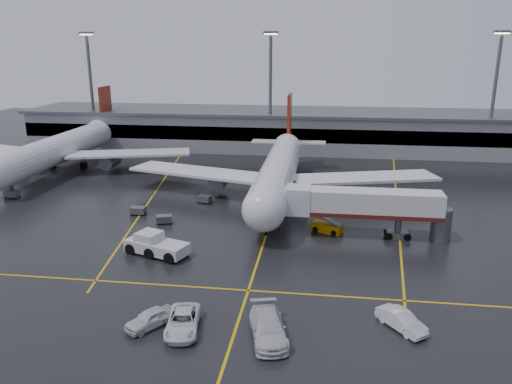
# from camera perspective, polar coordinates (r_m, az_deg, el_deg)

# --- Properties ---
(ground) EXTENTS (220.00, 220.00, 0.00)m
(ground) POSITION_cam_1_polar(r_m,az_deg,el_deg) (69.27, 1.87, -2.78)
(ground) COLOR black
(ground) RESTS_ON ground
(apron_line_centre) EXTENTS (0.25, 90.00, 0.02)m
(apron_line_centre) POSITION_cam_1_polar(r_m,az_deg,el_deg) (69.27, 1.87, -2.77)
(apron_line_centre) COLOR gold
(apron_line_centre) RESTS_ON ground
(apron_line_stop) EXTENTS (60.00, 0.25, 0.02)m
(apron_line_stop) POSITION_cam_1_polar(r_m,az_deg,el_deg) (49.17, -0.89, -11.13)
(apron_line_stop) COLOR gold
(apron_line_stop) RESTS_ON ground
(apron_line_left) EXTENTS (9.99, 69.35, 0.02)m
(apron_line_left) POSITION_cam_1_polar(r_m,az_deg,el_deg) (82.87, -11.27, 0.15)
(apron_line_left) COLOR gold
(apron_line_left) RESTS_ON ground
(apron_line_right) EXTENTS (7.57, 69.64, 0.02)m
(apron_line_right) POSITION_cam_1_polar(r_m,az_deg,el_deg) (79.27, 15.70, -0.90)
(apron_line_right) COLOR gold
(apron_line_right) RESTS_ON ground
(terminal) EXTENTS (122.00, 19.00, 8.60)m
(terminal) POSITION_cam_1_polar(r_m,az_deg,el_deg) (114.71, 4.43, 7.10)
(terminal) COLOR gray
(terminal) RESTS_ON ground
(light_mast_left) EXTENTS (3.00, 1.20, 25.45)m
(light_mast_left) POSITION_cam_1_polar(r_m,az_deg,el_deg) (119.21, -18.26, 11.61)
(light_mast_left) COLOR #595B60
(light_mast_left) RESTS_ON ground
(light_mast_mid) EXTENTS (3.00, 1.20, 25.45)m
(light_mast_mid) POSITION_cam_1_polar(r_m,az_deg,el_deg) (108.05, 1.64, 11.99)
(light_mast_mid) COLOR #595B60
(light_mast_mid) RESTS_ON ground
(light_mast_right) EXTENTS (3.00, 1.20, 25.45)m
(light_mast_right) POSITION_cam_1_polar(r_m,az_deg,el_deg) (112.46, 25.51, 10.62)
(light_mast_right) COLOR #595B60
(light_mast_right) RESTS_ON ground
(main_airliner) EXTENTS (48.80, 45.60, 14.10)m
(main_airliner) POSITION_cam_1_polar(r_m,az_deg,el_deg) (77.34, 2.65, 2.51)
(main_airliner) COLOR silver
(main_airliner) RESTS_ON ground
(second_airliner) EXTENTS (48.80, 45.60, 14.10)m
(second_airliner) POSITION_cam_1_polar(r_m,az_deg,el_deg) (101.23, -21.14, 4.74)
(second_airliner) COLOR silver
(second_airliner) RESTS_ON ground
(jet_bridge) EXTENTS (19.90, 3.40, 6.05)m
(jet_bridge) POSITION_cam_1_polar(r_m,az_deg,el_deg) (62.23, 12.25, -1.58)
(jet_bridge) COLOR silver
(jet_bridge) RESTS_ON ground
(pushback_tractor) EXTENTS (7.82, 5.17, 2.59)m
(pushback_tractor) POSITION_cam_1_polar(r_m,az_deg,el_deg) (57.84, -11.36, -5.98)
(pushback_tractor) COLOR silver
(pushback_tractor) RESTS_ON ground
(belt_loader) EXTENTS (4.06, 2.96, 2.37)m
(belt_loader) POSITION_cam_1_polar(r_m,az_deg,el_deg) (64.04, 8.08, -4.01)
(belt_loader) COLOR #C67F00
(belt_loader) RESTS_ON ground
(service_van_a) EXTENTS (3.43, 5.97, 1.57)m
(service_van_a) POSITION_cam_1_polar(r_m,az_deg,el_deg) (43.15, -8.31, -14.37)
(service_van_a) COLOR white
(service_van_a) RESTS_ON ground
(service_van_b) EXTENTS (4.20, 7.02, 1.90)m
(service_van_b) POSITION_cam_1_polar(r_m,az_deg,el_deg) (41.69, 1.38, -15.10)
(service_van_b) COLOR silver
(service_van_b) RESTS_ON ground
(service_van_c) EXTENTS (4.16, 4.67, 1.54)m
(service_van_c) POSITION_cam_1_polar(r_m,az_deg,el_deg) (44.59, 16.20, -13.83)
(service_van_c) COLOR silver
(service_van_c) RESTS_ON ground
(service_van_d) EXTENTS (4.07, 4.60, 1.51)m
(service_van_d) POSITION_cam_1_polar(r_m,az_deg,el_deg) (44.11, -11.96, -13.89)
(service_van_d) COLOR silver
(service_van_d) RESTS_ON ground
(baggage_cart_a) EXTENTS (2.29, 1.82, 1.12)m
(baggage_cart_a) POSITION_cam_1_polar(r_m,az_deg,el_deg) (67.42, -10.39, -3.03)
(baggage_cart_a) COLOR #595B60
(baggage_cart_a) RESTS_ON ground
(baggage_cart_b) EXTENTS (2.01, 1.31, 1.12)m
(baggage_cart_b) POSITION_cam_1_polar(r_m,az_deg,el_deg) (71.62, -13.25, -2.04)
(baggage_cart_b) COLOR #595B60
(baggage_cart_b) RESTS_ON ground
(baggage_cart_c) EXTENTS (2.28, 1.81, 1.12)m
(baggage_cart_c) POSITION_cam_1_polar(r_m,az_deg,el_deg) (75.30, -5.88, -0.77)
(baggage_cart_c) COLOR #595B60
(baggage_cart_c) RESTS_ON ground
(baggage_cart_d) EXTENTS (2.35, 1.99, 1.12)m
(baggage_cart_d) POSITION_cam_1_polar(r_m,az_deg,el_deg) (95.50, -26.91, 1.20)
(baggage_cart_d) COLOR #595B60
(baggage_cart_d) RESTS_ON ground
(baggage_cart_e) EXTENTS (2.01, 1.32, 1.12)m
(baggage_cart_e) POSITION_cam_1_polar(r_m,az_deg,el_deg) (86.13, -26.01, -0.19)
(baggage_cart_e) COLOR #595B60
(baggage_cart_e) RESTS_ON ground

